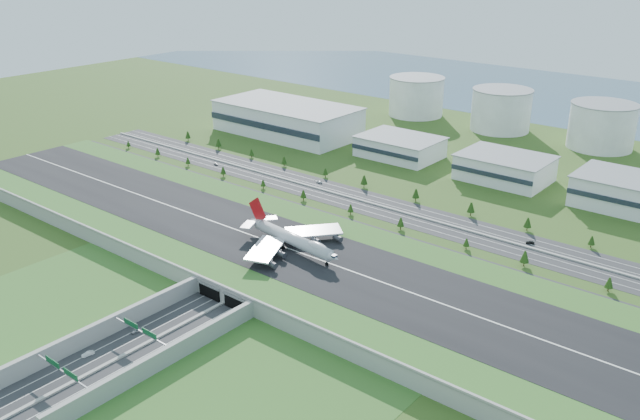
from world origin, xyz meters
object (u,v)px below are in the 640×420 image
Objects in this scene: boeing_747 at (292,239)px; car_3 at (64,406)px; car_0 at (136,330)px; fuel_tank_a at (416,97)px; car_1 at (88,354)px; car_5 at (530,242)px; car_2 at (181,341)px; car_4 at (216,164)px; car_7 at (319,182)px.

boeing_747 reaches higher than car_3.
car_3 is (21.12, -46.76, -0.10)m from car_0.
car_3 is (130.45, -446.57, -16.62)m from fuel_tank_a.
car_1 reaches higher than car_5.
car_3 is 1.15× the size of car_5.
fuel_tank_a is 414.82m from car_0.
fuel_tank_a is 9.15× the size of car_2.
boeing_747 reaches higher than car_4.
car_4 is (-150.53, 86.16, -13.04)m from boeing_747.
car_2 is 235.98m from car_4.
car_2 is at bearing 23.76° from car_0.
car_0 is 203.14m from car_7.
car_5 is (235.34, 13.62, 0.00)m from car_4.
boeing_747 is 14.81× the size of car_5.
car_4 is (-163.39, 170.26, -0.01)m from car_2.
car_5 is at bearing -113.82° from car_2.
car_3 is at bearing -40.93° from car_5.
car_2 is at bearing -74.04° from boeing_747.
fuel_tank_a reaches higher than car_1.
fuel_tank_a is at bearing -74.12° from car_2.
car_1 is at bearing -46.05° from car_3.
car_5 is at bearing 89.12° from car_7.
car_0 is at bearing 17.49° from car_7.
fuel_tank_a is 212.16m from car_7.
car_7 is (50.34, -205.43, -16.69)m from fuel_tank_a.
car_1 is 32.20m from car_3.
fuel_tank_a is at bearing 8.00° from car_4.
car_7 is (-58.99, 194.39, -0.17)m from car_0.
car_7 is (83.45, 17.57, -0.05)m from car_4.
boeing_747 reaches higher than car_5.
car_2 is at bearing -88.25° from car_3.
car_7 is at bearing 117.24° from car_1.
car_3 is at bearing -77.32° from boeing_747.
car_3 reaches higher than car_7.
car_1 is at bearing -128.18° from car_4.
boeing_747 is 14.03× the size of car_7.
car_1 is 36.56m from car_2.
car_2 reaches higher than car_5.
car_1 is at bearing -75.58° from fuel_tank_a.
fuel_tank_a is 330.72m from boeing_747.
fuel_tank_a reaches higher than car_4.
car_0 is 1.11× the size of car_5.
boeing_747 reaches higher than car_7.
boeing_747 is (117.42, -309.15, -3.59)m from fuel_tank_a.
fuel_tank_a is 9.58× the size of car_3.
boeing_747 is 12.29× the size of car_2.
car_2 is 53.32m from car_3.
car_1 is at bearing 51.46° from car_2.
car_0 reaches higher than car_5.
car_2 is at bearing -119.73° from car_4.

